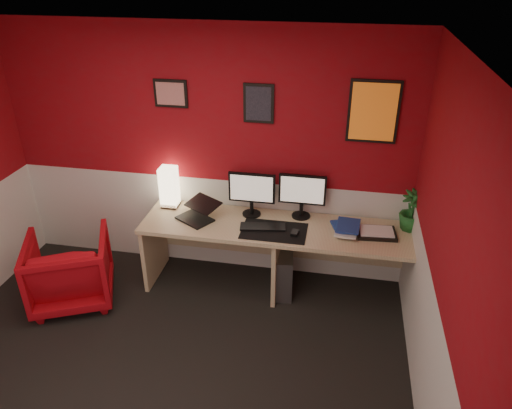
% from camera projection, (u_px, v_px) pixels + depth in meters
% --- Properties ---
extents(ground, '(4.00, 3.50, 0.01)m').
position_uv_depth(ground, '(153.00, 387.00, 3.78)').
color(ground, black).
rests_on(ground, ground).
extents(ceiling, '(4.00, 3.50, 0.01)m').
position_uv_depth(ceiling, '(106.00, 61.00, 2.60)').
color(ceiling, white).
rests_on(ceiling, ground).
extents(wall_back, '(4.00, 0.01, 2.50)m').
position_uv_depth(wall_back, '(206.00, 155.00, 4.71)').
color(wall_back, maroon).
rests_on(wall_back, ground).
extents(wall_right, '(0.01, 3.50, 2.50)m').
position_uv_depth(wall_right, '(450.00, 289.00, 2.87)').
color(wall_right, maroon).
rests_on(wall_right, ground).
extents(wainscot_back, '(4.00, 0.01, 1.00)m').
position_uv_depth(wainscot_back, '(209.00, 222.00, 5.06)').
color(wainscot_back, silver).
rests_on(wainscot_back, ground).
extents(wainscot_right, '(0.01, 3.50, 1.00)m').
position_uv_depth(wainscot_right, '(428.00, 378.00, 3.22)').
color(wainscot_right, silver).
rests_on(wainscot_right, ground).
extents(desk, '(2.60, 0.65, 0.73)m').
position_uv_depth(desk, '(278.00, 259.00, 4.70)').
color(desk, tan).
rests_on(desk, ground).
extents(shoji_lamp, '(0.16, 0.16, 0.40)m').
position_uv_depth(shoji_lamp, '(169.00, 188.00, 4.79)').
color(shoji_lamp, '#FFE5B2').
rests_on(shoji_lamp, desk).
extents(laptop, '(0.40, 0.37, 0.22)m').
position_uv_depth(laptop, '(194.00, 210.00, 4.58)').
color(laptop, black).
rests_on(laptop, desk).
extents(monitor_left, '(0.45, 0.06, 0.58)m').
position_uv_depth(monitor_left, '(251.00, 188.00, 4.59)').
color(monitor_left, black).
rests_on(monitor_left, desk).
extents(monitor_right, '(0.45, 0.06, 0.58)m').
position_uv_depth(monitor_right, '(302.00, 190.00, 4.56)').
color(monitor_right, black).
rests_on(monitor_right, desk).
extents(desk_mat, '(0.60, 0.38, 0.01)m').
position_uv_depth(desk_mat, '(274.00, 231.00, 4.45)').
color(desk_mat, black).
rests_on(desk_mat, desk).
extents(keyboard, '(0.44, 0.20, 0.02)m').
position_uv_depth(keyboard, '(263.00, 227.00, 4.49)').
color(keyboard, black).
rests_on(keyboard, desk_mat).
extents(mouse, '(0.07, 0.11, 0.03)m').
position_uv_depth(mouse, '(295.00, 233.00, 4.39)').
color(mouse, black).
rests_on(mouse, desk_mat).
extents(book_bottom, '(0.29, 0.34, 0.03)m').
position_uv_depth(book_bottom, '(334.00, 229.00, 4.46)').
color(book_bottom, navy).
rests_on(book_bottom, desk).
extents(book_middle, '(0.23, 0.29, 0.02)m').
position_uv_depth(book_middle, '(336.00, 229.00, 4.41)').
color(book_middle, silver).
rests_on(book_middle, book_bottom).
extents(book_top, '(0.23, 0.30, 0.03)m').
position_uv_depth(book_top, '(337.00, 225.00, 4.43)').
color(book_top, navy).
rests_on(book_top, book_middle).
extents(zen_tray, '(0.37, 0.28, 0.03)m').
position_uv_depth(zen_tray, '(376.00, 233.00, 4.39)').
color(zen_tray, black).
rests_on(zen_tray, desk).
extents(potted_plant, '(0.23, 0.23, 0.39)m').
position_uv_depth(potted_plant, '(412.00, 211.00, 4.40)').
color(potted_plant, '#19591E').
rests_on(potted_plant, desk).
extents(pc_tower, '(0.25, 0.47, 0.45)m').
position_uv_depth(pc_tower, '(282.00, 271.00, 4.76)').
color(pc_tower, '#99999E').
rests_on(pc_tower, ground).
extents(armchair, '(0.97, 0.98, 0.68)m').
position_uv_depth(armchair, '(70.00, 269.00, 4.58)').
color(armchair, '#A40810').
rests_on(armchair, ground).
extents(art_left, '(0.32, 0.02, 0.26)m').
position_uv_depth(art_left, '(171.00, 93.00, 4.46)').
color(art_left, red).
rests_on(art_left, wall_back).
extents(art_center, '(0.28, 0.02, 0.36)m').
position_uv_depth(art_center, '(259.00, 103.00, 4.35)').
color(art_center, black).
rests_on(art_center, wall_back).
extents(art_right, '(0.44, 0.02, 0.56)m').
position_uv_depth(art_right, '(373.00, 112.00, 4.20)').
color(art_right, orange).
rests_on(art_right, wall_back).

